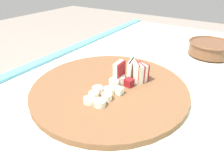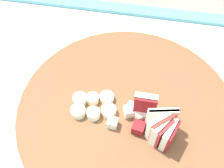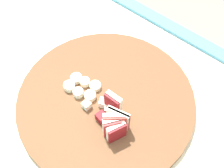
{
  "view_description": "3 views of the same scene",
  "coord_description": "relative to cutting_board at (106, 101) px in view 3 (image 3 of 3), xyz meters",
  "views": [
    {
      "loc": [
        0.49,
        0.23,
        1.16
      ],
      "look_at": [
        0.12,
        -0.01,
        0.9
      ],
      "focal_mm": 31.51,
      "sensor_mm": 36.0,
      "label": 1
    },
    {
      "loc": [
        0.09,
        0.22,
        1.3
      ],
      "look_at": [
        0.14,
        -0.07,
        0.9
      ],
      "focal_mm": 40.76,
      "sensor_mm": 36.0,
      "label": 2
    },
    {
      "loc": [
        -0.15,
        0.25,
        1.5
      ],
      "look_at": [
        0.11,
        -0.06,
        0.91
      ],
      "focal_mm": 49.13,
      "sensor_mm": 36.0,
      "label": 3
    }
  ],
  "objects": [
    {
      "name": "cutting_board",
      "position": [
        0.0,
        0.0,
        0.0
      ],
      "size": [
        0.43,
        0.43,
        0.02
      ],
      "primitive_type": "cylinder",
      "color": "brown",
      "rests_on": "tiled_countertop"
    },
    {
      "name": "apple_wedge_fan",
      "position": [
        -0.06,
        0.04,
        0.04
      ],
      "size": [
        0.08,
        0.08,
        0.06
      ],
      "color": "maroon",
      "rests_on": "cutting_board"
    },
    {
      "name": "apple_dice_pile",
      "position": [
        -0.02,
        0.02,
        0.02
      ],
      "size": [
        0.08,
        0.06,
        0.02
      ],
      "color": "beige",
      "rests_on": "cutting_board"
    },
    {
      "name": "banana_slice_rows",
      "position": [
        0.06,
        0.01,
        0.02
      ],
      "size": [
        0.09,
        0.07,
        0.02
      ],
      "color": "#F4EAC6",
      "rests_on": "cutting_board"
    }
  ]
}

